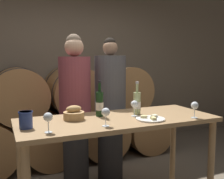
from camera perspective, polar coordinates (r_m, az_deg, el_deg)
The scene contains 14 objects.
stone_wall_back at distance 4.44m, azimuth -10.55°, elevation 7.95°, with size 10.00×0.12×3.20m.
barrel_stack at distance 3.97m, azimuth -8.38°, elevation -5.78°, with size 3.03×0.90×1.39m.
tasting_table at distance 2.47m, azimuth 1.36°, elevation -9.03°, with size 1.83×0.73×0.95m.
person_left at distance 3.01m, azimuth -8.01°, elevation -4.76°, with size 0.36×0.36×1.77m.
person_right at distance 3.15m, azimuth -0.39°, elevation -4.59°, with size 0.37×0.37×1.74m.
wine_bottle_red at distance 2.49m, azimuth -2.72°, elevation -3.12°, with size 0.07×0.07×0.34m.
wine_bottle_white at distance 2.59m, azimuth 5.46°, elevation -2.93°, with size 0.07×0.07×0.33m.
blue_crock at distance 2.18m, azimuth -18.26°, elevation -6.16°, with size 0.11×0.11×0.14m.
bread_basket at distance 2.39m, azimuth -8.30°, elevation -5.34°, with size 0.19×0.19×0.13m.
cheese_plate at distance 2.40m, azimuth 8.37°, elevation -6.31°, with size 0.26×0.26×0.04m.
wine_glass_far_left at distance 2.01m, azimuth -13.75°, elevation -6.00°, with size 0.07×0.07×0.15m.
wine_glass_left at distance 2.13m, azimuth -1.38°, elevation -5.07°, with size 0.07×0.07×0.15m.
wine_glass_center at distance 2.50m, azimuth 4.90°, elevation -3.30°, with size 0.07×0.07×0.15m.
wine_glass_right at distance 2.54m, azimuth 17.55°, elevation -3.44°, with size 0.07×0.07×0.15m.
Camera 1 is at (-1.00, -2.16, 1.51)m, focal length 42.00 mm.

